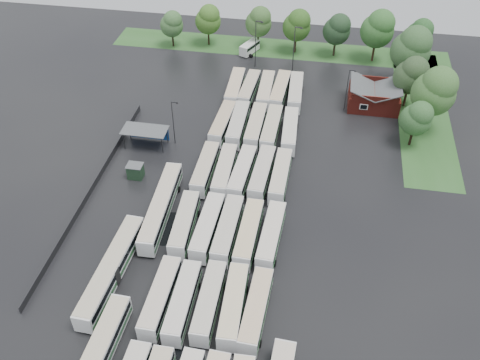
# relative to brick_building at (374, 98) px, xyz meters

# --- Properties ---
(ground) EXTENTS (160.00, 160.00, 0.00)m
(ground) POSITION_rel_brick_building_xyz_m (-24.00, -42.77, -1.87)
(ground) COLOR black
(ground) RESTS_ON ground
(brick_building) EXTENTS (10.07, 8.60, 5.39)m
(brick_building) POSITION_rel_brick_building_xyz_m (0.00, 0.00, 0.00)
(brick_building) COLOR maroon
(brick_building) RESTS_ON ground
(wash_shed) EXTENTS (8.20, 4.20, 3.58)m
(wash_shed) POSITION_rel_brick_building_xyz_m (-41.20, -20.74, 1.12)
(wash_shed) COLOR #2D2D30
(wash_shed) RESTS_ON ground
(utility_hut) EXTENTS (2.70, 2.20, 2.62)m
(utility_hut) POSITION_rel_brick_building_xyz_m (-40.20, -30.17, -0.55)
(utility_hut) COLOR #19321E
(utility_hut) RESTS_ON ground
(grass_strip_north) EXTENTS (80.00, 10.00, 0.01)m
(grass_strip_north) POSITION_rel_brick_building_xyz_m (-22.00, 22.03, -1.86)
(grass_strip_north) COLOR #2D5C25
(grass_strip_north) RESTS_ON ground
(grass_strip_east) EXTENTS (10.00, 50.00, 0.01)m
(grass_strip_east) POSITION_rel_brick_building_xyz_m (10.00, 0.03, -1.86)
(grass_strip_east) COLOR #2D5C25
(grass_strip_east) RESTS_ON ground
(west_fence) EXTENTS (0.10, 50.00, 1.20)m
(west_fence) POSITION_rel_brick_building_xyz_m (-46.20, -34.77, -1.27)
(west_fence) COLOR #2D2D30
(west_fence) RESTS_ON ground
(bus_r1c0) EXTENTS (2.68, 12.03, 3.34)m
(bus_r1c0) POSITION_rel_brick_building_xyz_m (-28.28, -55.26, -0.03)
(bus_r1c0) COLOR white
(bus_r1c0) RESTS_ON ground
(bus_r1c1) EXTENTS (2.67, 12.00, 3.33)m
(bus_r1c1) POSITION_rel_brick_building_xyz_m (-25.22, -55.49, -0.03)
(bus_r1c1) COLOR white
(bus_r1c1) RESTS_ON ground
(bus_r1c2) EXTENTS (2.63, 11.94, 3.32)m
(bus_r1c2) POSITION_rel_brick_building_xyz_m (-21.83, -54.90, -0.04)
(bus_r1c2) COLOR white
(bus_r1c2) RESTS_ON ground
(bus_r1c3) EXTENTS (3.04, 12.18, 3.37)m
(bus_r1c3) POSITION_rel_brick_building_xyz_m (-18.60, -54.91, -0.01)
(bus_r1c3) COLOR white
(bus_r1c3) RESTS_ON ground
(bus_r1c4) EXTENTS (2.99, 12.12, 3.35)m
(bus_r1c4) POSITION_rel_brick_building_xyz_m (-15.61, -55.08, -0.02)
(bus_r1c4) COLOR white
(bus_r1c4) RESTS_ON ground
(bus_r2c0) EXTENTS (3.18, 12.24, 3.38)m
(bus_r2c0) POSITION_rel_brick_building_xyz_m (-28.59, -41.59, -0.01)
(bus_r2c0) COLOR white
(bus_r2c0) RESTS_ON ground
(bus_r2c1) EXTENTS (2.92, 12.53, 3.47)m
(bus_r2c1) POSITION_rel_brick_building_xyz_m (-25.00, -41.66, 0.04)
(bus_r2c1) COLOR white
(bus_r2c1) RESTS_ON ground
(bus_r2c2) EXTENTS (2.83, 12.58, 3.49)m
(bus_r2c2) POSITION_rel_brick_building_xyz_m (-21.93, -41.69, 0.05)
(bus_r2c2) COLOR white
(bus_r2c2) RESTS_ON ground
(bus_r2c3) EXTENTS (2.81, 12.42, 3.45)m
(bus_r2c3) POSITION_rel_brick_building_xyz_m (-18.72, -41.91, 0.03)
(bus_r2c3) COLOR white
(bus_r2c3) RESTS_ON ground
(bus_r2c4) EXTENTS (3.10, 12.31, 3.40)m
(bus_r2c4) POSITION_rel_brick_building_xyz_m (-15.42, -41.71, 0.00)
(bus_r2c4) COLOR white
(bus_r2c4) RESTS_ON ground
(bus_r3c0) EXTENTS (2.58, 12.06, 3.36)m
(bus_r3c0) POSITION_rel_brick_building_xyz_m (-28.46, -28.13, -0.02)
(bus_r3c0) COLOR white
(bus_r3c0) RESTS_ON ground
(bus_r3c1) EXTENTS (2.84, 12.13, 3.36)m
(bus_r3c1) POSITION_rel_brick_building_xyz_m (-25.10, -28.20, -0.02)
(bus_r3c1) COLOR white
(bus_r3c1) RESTS_ON ground
(bus_r3c2) EXTENTS (3.18, 12.27, 3.38)m
(bus_r3c2) POSITION_rel_brick_building_xyz_m (-22.09, -28.07, -0.00)
(bus_r3c2) COLOR white
(bus_r3c2) RESTS_ON ground
(bus_r3c3) EXTENTS (3.13, 12.45, 3.44)m
(bus_r3c3) POSITION_rel_brick_building_xyz_m (-18.80, -27.75, 0.02)
(bus_r3c3) COLOR white
(bus_r3c3) RESTS_ON ground
(bus_r3c4) EXTENTS (2.75, 12.10, 3.36)m
(bus_r3c4) POSITION_rel_brick_building_xyz_m (-15.67, -27.85, -0.02)
(bus_r3c4) COLOR white
(bus_r3c4) RESTS_ON ground
(bus_r4c0) EXTENTS (3.15, 12.20, 3.37)m
(bus_r4c0) POSITION_rel_brick_building_xyz_m (-28.25, -14.22, -0.01)
(bus_r4c0) COLOR white
(bus_r4c0) RESTS_ON ground
(bus_r4c1) EXTENTS (2.80, 12.52, 3.48)m
(bus_r4c1) POSITION_rel_brick_building_xyz_m (-25.30, -14.28, 0.05)
(bus_r4c1) COLOR white
(bus_r4c1) RESTS_ON ground
(bus_r4c2) EXTENTS (2.70, 12.42, 3.45)m
(bus_r4c2) POSITION_rel_brick_building_xyz_m (-21.93, -14.24, 0.03)
(bus_r4c2) COLOR white
(bus_r4c2) RESTS_ON ground
(bus_r4c3) EXTENTS (2.85, 12.50, 3.47)m
(bus_r4c3) POSITION_rel_brick_building_xyz_m (-18.93, -14.45, 0.04)
(bus_r4c3) COLOR white
(bus_r4c3) RESTS_ON ground
(bus_r4c4) EXTENTS (3.12, 12.30, 3.39)m
(bus_r4c4) POSITION_rel_brick_building_xyz_m (-15.49, -14.50, 0.00)
(bus_r4c4) COLOR white
(bus_r4c4) RESTS_ON ground
(bus_r5c0) EXTENTS (2.99, 12.49, 3.46)m
(bus_r5c0) POSITION_rel_brick_building_xyz_m (-28.29, -1.09, 0.04)
(bus_r5c0) COLOR white
(bus_r5c0) RESTS_ON ground
(bus_r5c1) EXTENTS (3.09, 11.98, 3.30)m
(bus_r5c1) POSITION_rel_brick_building_xyz_m (-25.33, -0.91, -0.05)
(bus_r5c1) COLOR white
(bus_r5c1) RESTS_ON ground
(bus_r5c2) EXTENTS (2.81, 12.13, 3.36)m
(bus_r5c2) POSITION_rel_brick_building_xyz_m (-21.89, -0.92, -0.02)
(bus_r5c2) COLOR white
(bus_r5c2) RESTS_ON ground
(bus_r5c3) EXTENTS (3.19, 12.61, 3.48)m
(bus_r5c3) POSITION_rel_brick_building_xyz_m (-18.94, -0.68, 0.05)
(bus_r5c3) COLOR white
(bus_r5c3) RESTS_ON ground
(bus_r5c4) EXTENTS (3.14, 12.47, 3.44)m
(bus_r5c4) POSITION_rel_brick_building_xyz_m (-15.77, -0.67, 0.03)
(bus_r5c4) COLOR white
(bus_r5c4) RESTS_ON ground
(artic_bus_west_b) EXTENTS (3.29, 18.60, 3.44)m
(artic_bus_west_b) POSITION_rel_brick_building_xyz_m (-33.14, -38.54, 0.04)
(artic_bus_west_b) COLOR white
(artic_bus_west_b) RESTS_ON ground
(artic_bus_west_c) EXTENTS (3.47, 18.82, 3.47)m
(artic_bus_west_c) POSITION_rel_brick_building_xyz_m (-36.23, -52.02, 0.06)
(artic_bus_west_c) COLOR white
(artic_bus_west_c) RESTS_ON ground
(minibus) EXTENTS (4.26, 6.18, 2.54)m
(minibus) POSITION_rel_brick_building_xyz_m (-28.42, 18.55, -0.46)
(minibus) COLOR white
(minibus) RESTS_ON ground
(tree_north_0) EXTENTS (5.45, 5.45, 9.03)m
(tree_north_0) POSITION_rel_brick_building_xyz_m (-47.01, 18.73, 3.94)
(tree_north_0) COLOR black
(tree_north_0) RESTS_ON ground
(tree_north_1) EXTENTS (6.11, 6.11, 10.12)m
(tree_north_1) POSITION_rel_brick_building_xyz_m (-38.74, 21.18, 4.65)
(tree_north_1) COLOR black
(tree_north_1) RESTS_ON ground
(tree_north_2) EXTENTS (6.19, 6.19, 10.25)m
(tree_north_2) POSITION_rel_brick_building_xyz_m (-26.75, 21.78, 4.73)
(tree_north_2) COLOR black
(tree_north_2) RESTS_ON ground
(tree_north_3) EXTENTS (6.46, 6.46, 10.70)m
(tree_north_3) POSITION_rel_brick_building_xyz_m (-17.71, 20.74, 5.02)
(tree_north_3) COLOR #352819
(tree_north_3) RESTS_ON ground
(tree_north_4) EXTENTS (6.25, 6.25, 10.35)m
(tree_north_4) POSITION_rel_brick_building_xyz_m (-8.54, 20.63, 4.79)
(tree_north_4) COLOR #30261A
(tree_north_4) RESTS_ON ground
(tree_north_5) EXTENTS (7.51, 7.51, 12.44)m
(tree_north_5) POSITION_rel_brick_building_xyz_m (0.35, 19.57, 6.14)
(tree_north_5) COLOR #3C2418
(tree_north_5) RESTS_ON ground
(tree_north_6) EXTENTS (6.10, 6.10, 10.11)m
(tree_north_6) POSITION_rel_brick_building_xyz_m (9.79, 21.78, 4.63)
(tree_north_6) COLOR black
(tree_north_6) RESTS_ON ground
(tree_east_0) EXTENTS (5.68, 5.68, 9.41)m
(tree_east_0) POSITION_rel_brick_building_xyz_m (6.76, -12.55, 4.18)
(tree_east_0) COLOR black
(tree_east_0) RESTS_ON ground
(tree_east_1) EXTENTS (8.12, 8.12, 13.45)m
(tree_east_1) POSITION_rel_brick_building_xyz_m (9.86, -6.97, 6.79)
(tree_east_1) COLOR black
(tree_east_1) RESTS_ON ground
(tree_east_2) EXTENTS (6.70, 6.70, 11.09)m
(tree_east_2) POSITION_rel_brick_building_xyz_m (6.52, 1.07, 5.27)
(tree_east_2) COLOR #352419
(tree_east_2) RESTS_ON ground
(tree_east_3) EXTENTS (8.23, 8.23, 13.63)m
(tree_east_3) POSITION_rel_brick_building_xyz_m (6.83, 9.42, 6.90)
(tree_east_3) COLOR #2E2218
(tree_east_3) RESTS_ON ground
(tree_east_4) EXTENTS (5.62, 5.57, 9.23)m
(tree_east_4) POSITION_rel_brick_building_xyz_m (9.38, 18.72, 4.07)
(tree_east_4) COLOR black
(tree_east_4) RESTS_ON ground
(lamp_post_ne) EXTENTS (1.40, 0.27, 9.10)m
(lamp_post_ne) POSITION_rel_brick_building_xyz_m (-5.54, -2.72, 3.42)
(lamp_post_ne) COLOR #2D2D30
(lamp_post_ne) RESTS_ON ground
(lamp_post_nw) EXTENTS (1.39, 0.27, 9.02)m
(lamp_post_nw) POSITION_rel_brick_building_xyz_m (-36.11, -19.49, 3.37)
(lamp_post_nw) COLOR #2D2D30
(lamp_post_nw) RESTS_ON ground
(lamp_post_back_w) EXTENTS (1.69, 0.33, 10.95)m
(lamp_post_back_w) POSITION_rel_brick_building_xyz_m (-25.95, 12.18, 4.49)
(lamp_post_back_w) COLOR #2D2D30
(lamp_post_back_w) RESTS_ON ground
(lamp_post_back_e) EXTENTS (1.69, 0.33, 10.98)m
(lamp_post_back_e) POSITION_rel_brick_building_xyz_m (-17.34, 10.55, 4.51)
(lamp_post_back_e) COLOR #2D2D30
(lamp_post_back_e) RESTS_ON ground
(puddle_0) EXTENTS (3.53, 3.53, 0.01)m
(puddle_0) POSITION_rel_brick_building_xyz_m (-25.29, -61.61, -1.86)
(puddle_0) COLOR black
(puddle_0) RESTS_ON ground
(puddle_2) EXTENTS (7.35, 7.35, 0.01)m
(puddle_2) POSITION_rel_brick_building_xyz_m (-31.29, -41.19, -1.86)
(puddle_2) COLOR black
(puddle_2) RESTS_ON ground
(puddle_3) EXTENTS (3.73, 3.73, 0.01)m
(puddle_3) POSITION_rel_brick_building_xyz_m (-18.84, -44.55, -1.86)
(puddle_3) COLOR black
(puddle_3) RESTS_ON ground
(puddle_4) EXTENTS (2.74, 2.74, 0.01)m
(puddle_4) POSITION_rel_brick_building_xyz_m (-11.65, -60.38, -1.86)
(puddle_4) COLOR black
(puddle_4) RESTS_ON ground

